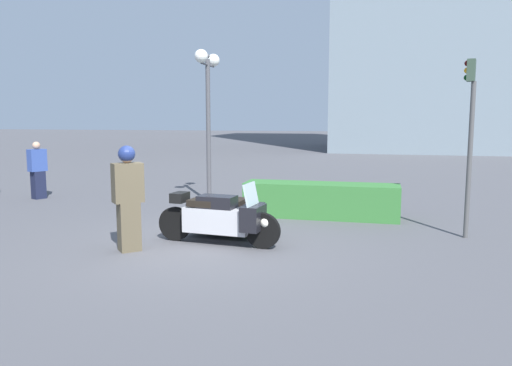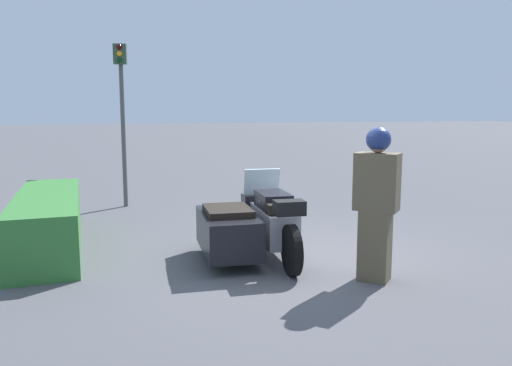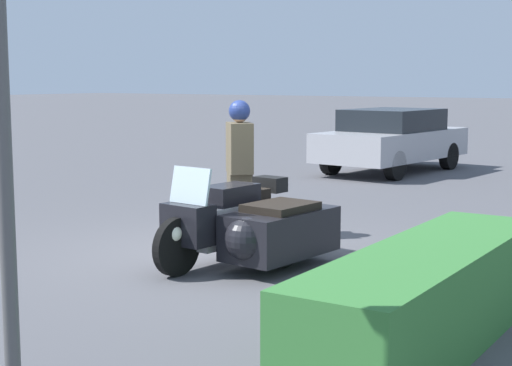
% 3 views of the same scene
% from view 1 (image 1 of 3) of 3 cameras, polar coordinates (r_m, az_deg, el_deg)
% --- Properties ---
extents(ground_plane, '(160.00, 160.00, 0.00)m').
position_cam_1_polar(ground_plane, '(8.98, -6.64, -7.27)').
color(ground_plane, '#4C4C51').
extents(police_motorcycle, '(2.36, 1.44, 1.15)m').
position_cam_1_polar(police_motorcycle, '(9.35, -3.35, -3.77)').
color(police_motorcycle, black).
rests_on(police_motorcycle, ground).
extents(officer_rider, '(0.56, 0.56, 1.81)m').
position_cam_1_polar(officer_rider, '(8.77, -14.42, -1.41)').
color(officer_rider, brown).
rests_on(officer_rider, ground).
extents(hedge_bush_curbside, '(3.52, 0.86, 0.79)m').
position_cam_1_polar(hedge_bush_curbside, '(11.57, 7.42, -1.97)').
color(hedge_bush_curbside, '#337033').
rests_on(hedge_bush_curbside, ground).
extents(twin_lamp_post, '(0.34, 1.31, 4.01)m').
position_cam_1_polar(twin_lamp_post, '(13.52, -5.52, 10.81)').
color(twin_lamp_post, '#4C4C51').
rests_on(twin_lamp_post, ground).
extents(traffic_light_near, '(0.22, 0.28, 3.34)m').
position_cam_1_polar(traffic_light_near, '(10.15, 23.25, 6.45)').
color(traffic_light_near, '#4C4C4C').
rests_on(traffic_light_near, ground).
extents(pedestrian_bystander, '(0.44, 0.53, 1.62)m').
position_cam_1_polar(pedestrian_bystander, '(15.36, -23.69, 1.34)').
color(pedestrian_bystander, '#191E38').
rests_on(pedestrian_bystander, ground).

